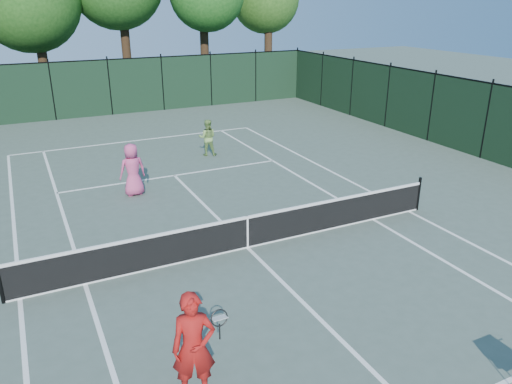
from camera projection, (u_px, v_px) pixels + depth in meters
name	position (u px, v px, depth m)	size (l,w,h in m)	color
ground	(248.00, 248.00, 13.11)	(90.00, 90.00, 0.00)	#49594D
sideline_doubles_left	(20.00, 299.00, 10.86)	(0.10, 23.77, 0.01)	white
sideline_doubles_right	(409.00, 211.00, 15.35)	(0.10, 23.77, 0.01)	white
sideline_singles_left	(85.00, 284.00, 11.42)	(0.10, 23.77, 0.01)	white
sideline_singles_right	(373.00, 219.00, 14.79)	(0.10, 23.77, 0.01)	white
baseline_far	(139.00, 140.00, 23.06)	(10.97, 0.10, 0.01)	white
service_line_far	(174.00, 175.00, 18.47)	(8.23, 0.10, 0.01)	white
center_service_line	(248.00, 248.00, 13.10)	(0.10, 12.80, 0.01)	white
tennis_net	(247.00, 231.00, 12.93)	(11.69, 0.09, 1.06)	black
fence_far	(110.00, 88.00, 27.65)	(24.00, 0.05, 3.00)	black
coach	(194.00, 347.00, 7.88)	(1.08, 0.64, 1.92)	#AC1613
player_pink	(133.00, 170.00, 16.35)	(0.90, 0.63, 1.76)	#CE487E
player_green	(207.00, 138.00, 20.61)	(0.90, 0.82, 1.51)	#7EA854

